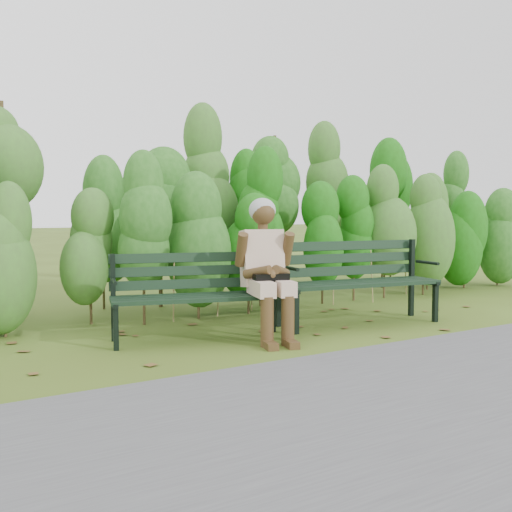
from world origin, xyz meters
TOP-DOWN VIEW (x-y plane):
  - ground at (0.00, 0.00)m, footprint 80.00×80.00m
  - footpath at (0.00, -2.20)m, footprint 60.00×2.50m
  - hedge_band at (0.00, 1.86)m, footprint 11.04×1.67m
  - leaf_litter at (0.16, -0.07)m, footprint 5.46×2.15m
  - bench_left at (-0.73, 0.21)m, footprint 1.71×0.95m
  - bench_right at (1.06, 0.05)m, footprint 1.84×0.85m
  - seated_woman at (-0.18, -0.12)m, footprint 0.60×0.87m

SIDE VIEW (x-z plane):
  - ground at x=0.00m, z-range 0.00..0.00m
  - leaf_litter at x=0.16m, z-range 0.00..0.01m
  - footpath at x=0.00m, z-range 0.00..0.01m
  - bench_left at x=-0.73m, z-range 0.07..0.89m
  - bench_right at x=1.06m, z-range 0.08..0.97m
  - seated_woman at x=-0.18m, z-range 0.07..1.40m
  - hedge_band at x=0.00m, z-range 0.05..2.47m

